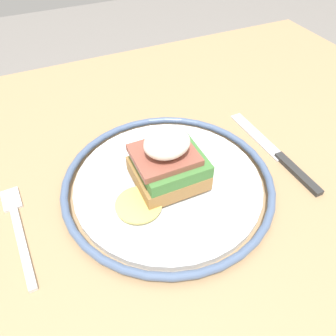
{
  "coord_description": "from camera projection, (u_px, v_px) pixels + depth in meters",
  "views": [
    {
      "loc": [
        -0.13,
        -0.25,
        1.07
      ],
      "look_at": [
        -0.01,
        0.01,
        0.78
      ],
      "focal_mm": 35.0,
      "sensor_mm": 36.0,
      "label": 1
    }
  ],
  "objects": [
    {
      "name": "sandwich",
      "position": [
        167.0,
        163.0,
        0.4
      ],
      "size": [
        0.12,
        0.09,
        0.08
      ],
      "color": "#9E703D",
      "rests_on": "plate"
    },
    {
      "name": "fork",
      "position": [
        19.0,
        230.0,
        0.39
      ],
      "size": [
        0.02,
        0.16,
        0.0
      ],
      "color": "silver",
      "rests_on": "dining_table"
    },
    {
      "name": "plate",
      "position": [
        168.0,
        183.0,
        0.43
      ],
      "size": [
        0.28,
        0.28,
        0.02
      ],
      "color": "silver",
      "rests_on": "dining_table"
    },
    {
      "name": "knife",
      "position": [
        279.0,
        156.0,
        0.48
      ],
      "size": [
        0.02,
        0.2,
        0.01
      ],
      "color": "#2D2D2D",
      "rests_on": "dining_table"
    },
    {
      "name": "dining_table",
      "position": [
        180.0,
        237.0,
        0.51
      ],
      "size": [
        1.03,
        0.83,
        0.74
      ],
      "color": "tan",
      "rests_on": "ground_plane"
    }
  ]
}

